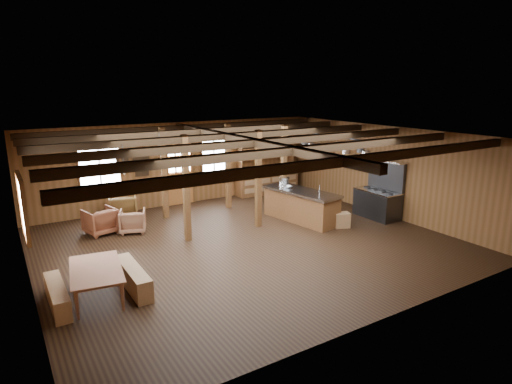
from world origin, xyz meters
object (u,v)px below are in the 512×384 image
(armchair_c, at_px, (133,221))
(dining_table, at_px, (99,282))
(armchair_b, at_px, (123,207))
(commercial_range, at_px, (379,198))
(armchair_a, at_px, (100,221))
(kitchen_island, at_px, (301,205))

(armchair_c, bearing_deg, dining_table, 84.42)
(armchair_b, height_order, armchair_c, armchair_b)
(armchair_c, bearing_deg, armchair_b, -74.43)
(commercial_range, xyz_separation_m, armchair_b, (-6.80, 4.00, -0.22))
(commercial_range, height_order, armchair_b, commercial_range)
(armchair_a, relative_size, armchair_b, 0.96)
(armchair_c, bearing_deg, commercial_range, 179.41)
(commercial_range, relative_size, armchair_c, 2.59)
(dining_table, bearing_deg, kitchen_island, -66.05)
(armchair_a, bearing_deg, dining_table, 63.28)
(dining_table, xyz_separation_m, armchair_b, (1.75, 4.81, 0.08))
(kitchen_island, distance_m, armchair_c, 4.92)
(kitchen_island, distance_m, dining_table, 6.54)
(armchair_a, xyz_separation_m, armchair_c, (0.80, -0.34, -0.04))
(commercial_range, distance_m, armchair_a, 8.25)
(kitchen_island, xyz_separation_m, armchair_c, (-4.64, 1.63, -0.16))
(armchair_b, xyz_separation_m, armchair_c, (-0.11, -1.39, -0.06))
(armchair_a, bearing_deg, commercial_range, 145.08)
(dining_table, bearing_deg, commercial_range, -76.56)
(kitchen_island, height_order, armchair_c, kitchen_island)
(armchair_b, bearing_deg, commercial_range, 163.28)
(commercial_range, xyz_separation_m, dining_table, (-8.55, -0.80, -0.30))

